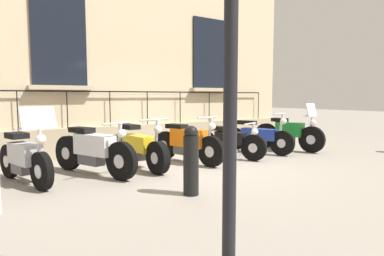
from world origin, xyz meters
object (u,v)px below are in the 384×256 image
Objects in this scene: motorcycle_green at (289,134)px; motorcycle_orange at (187,143)px; motorcycle_white at (93,151)px; motorcycle_black at (229,142)px; bollard at (191,160)px; motorcycle_yellow at (138,148)px; motorcycle_silver at (25,158)px; motorcycle_blue at (257,137)px.

motorcycle_orange is at bearing -90.98° from motorcycle_green.
motorcycle_black is (0.11, 3.27, -0.06)m from motorcycle_white.
motorcycle_orange is at bearing 148.19° from bollard.
motorcycle_silver is at bearing -86.48° from motorcycle_yellow.
motorcycle_green is (0.08, 6.63, 0.02)m from motorcycle_silver.
motorcycle_silver is 2.15m from motorcycle_yellow.
motorcycle_white is 1.02× the size of motorcycle_green.
motorcycle_green reaches higher than motorcycle_blue.
motorcycle_white is 1.05× the size of motorcycle_orange.
motorcycle_white is at bearing -90.90° from motorcycle_green.
motorcycle_white is at bearing -91.88° from motorcycle_black.
motorcycle_orange is at bearing 89.62° from motorcycle_silver.
motorcycle_green is at bearing 89.10° from motorcycle_white.
bollard is at bearing 21.09° from motorcycle_white.
motorcycle_orange is (0.03, 2.11, -0.00)m from motorcycle_white.
motorcycle_yellow is 1.12× the size of motorcycle_blue.
motorcycle_blue is at bearing 88.70° from motorcycle_yellow.
motorcycle_black is at bearing 84.23° from motorcycle_yellow.
motorcycle_white is (-0.01, 1.18, 0.02)m from motorcycle_silver.
motorcycle_yellow is 1.07× the size of motorcycle_green.
motorcycle_orange is 1.90× the size of bollard.
motorcycle_black is 1.73× the size of bollard.
bollard reaches higher than motorcycle_black.
bollard is at bearing -66.39° from motorcycle_green.
motorcycle_black is 1.12m from motorcycle_blue.
motorcycle_blue is at bearing 98.01° from motorcycle_black.
motorcycle_silver is 1.75× the size of bollard.
motorcycle_white is 0.98m from motorcycle_yellow.
motorcycle_orange is at bearing 89.23° from motorcycle_white.
motorcycle_white is 0.96× the size of motorcycle_yellow.
motorcycle_white is 1.99× the size of bollard.
motorcycle_orange is 2.45m from bollard.
motorcycle_yellow is at bearing 176.12° from bollard.
motorcycle_silver reaches higher than motorcycle_blue.
motorcycle_yellow is 4.49m from motorcycle_green.
motorcycle_yellow is (-0.13, 0.97, -0.05)m from motorcycle_white.
motorcycle_black is (0.10, 4.44, -0.04)m from motorcycle_silver.
motorcycle_silver is 4.44m from motorcycle_black.
motorcycle_black is (0.23, 2.30, -0.02)m from motorcycle_yellow.
motorcycle_white is 4.37m from motorcycle_blue.
motorcycle_blue is at bearing 91.95° from motorcycle_orange.
motorcycle_green is 5.06m from bollard.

